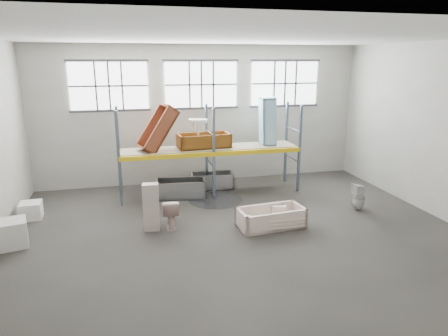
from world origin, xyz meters
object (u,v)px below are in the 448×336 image
object	(u,v)px
steel_tub_left	(181,188)
bucket	(246,223)
rust_tub_flat	(204,141)
blue_tub_upright	(267,121)
cistern_tall	(151,207)
steel_tub_right	(212,181)
bathtub_beige	(271,217)
toilet_beige	(171,213)
toilet_white	(359,197)
carton_near	(10,234)

from	to	relation	value
steel_tub_left	bucket	xyz separation A→B (m)	(1.35, -3.09, -0.11)
rust_tub_flat	blue_tub_upright	distance (m)	2.34
cistern_tall	bucket	xyz separation A→B (m)	(2.47, -0.61, -0.46)
steel_tub_right	bathtub_beige	bearing A→B (deg)	-77.20
toilet_beige	rust_tub_flat	world-z (taller)	rust_tub_flat
toilet_beige	cistern_tall	bearing A→B (deg)	15.95
toilet_white	blue_tub_upright	world-z (taller)	blue_tub_upright
bathtub_beige	steel_tub_left	distance (m)	3.68
steel_tub_right	blue_tub_upright	size ratio (longest dim) A/B	0.91
bucket	bathtub_beige	bearing A→B (deg)	4.14
toilet_beige	carton_near	world-z (taller)	toilet_beige
rust_tub_flat	steel_tub_right	bearing A→B (deg)	48.39
cistern_tall	steel_tub_right	size ratio (longest dim) A/B	0.86
steel_tub_left	rust_tub_flat	distance (m)	1.78
steel_tub_left	bathtub_beige	bearing A→B (deg)	-55.58
bathtub_beige	steel_tub_right	size ratio (longest dim) A/B	1.21
toilet_white	steel_tub_left	world-z (taller)	toilet_white
cistern_tall	bathtub_beige	bearing A→B (deg)	-3.72
toilet_white	bathtub_beige	bearing A→B (deg)	-83.77
toilet_beige	blue_tub_upright	distance (m)	5.07
bathtub_beige	blue_tub_upright	world-z (taller)	blue_tub_upright
bathtub_beige	toilet_beige	bearing A→B (deg)	160.74
cistern_tall	steel_tub_left	xyz separation A→B (m)	(1.12, 2.48, -0.35)
steel_tub_right	carton_near	size ratio (longest dim) A/B	1.92
carton_near	toilet_beige	bearing A→B (deg)	4.25
carton_near	blue_tub_upright	bearing A→B (deg)	21.78
steel_tub_left	steel_tub_right	distance (m)	1.42
bathtub_beige	rust_tub_flat	size ratio (longest dim) A/B	1.04
toilet_beige	bucket	bearing A→B (deg)	165.53
bathtub_beige	toilet_white	distance (m)	3.10
toilet_beige	cistern_tall	world-z (taller)	cistern_tall
toilet_white	bucket	size ratio (longest dim) A/B	2.20
cistern_tall	steel_tub_right	bearing A→B (deg)	59.86
cistern_tall	blue_tub_upright	distance (m)	5.44
cistern_tall	bucket	bearing A→B (deg)	-7.75
bathtub_beige	blue_tub_upright	bearing A→B (deg)	67.32
toilet_beige	steel_tub_left	size ratio (longest dim) A/B	0.49
steel_tub_right	carton_near	bearing A→B (deg)	-149.62
cistern_tall	blue_tub_upright	xyz separation A→B (m)	(4.27, 2.88, 1.74)
bathtub_beige	blue_tub_upright	xyz separation A→B (m)	(1.06, 3.44, 2.13)
toilet_beige	blue_tub_upright	world-z (taller)	blue_tub_upright
steel_tub_left	toilet_beige	bearing A→B (deg)	-103.99
bathtub_beige	bucket	size ratio (longest dim) A/B	4.80
cistern_tall	carton_near	world-z (taller)	cistern_tall
toilet_beige	bucket	world-z (taller)	toilet_beige
bathtub_beige	cistern_tall	distance (m)	3.28
steel_tub_left	blue_tub_upright	size ratio (longest dim) A/B	0.99
bathtub_beige	cistern_tall	world-z (taller)	cistern_tall
cistern_tall	carton_near	distance (m)	3.47
steel_tub_right	bucket	size ratio (longest dim) A/B	3.98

